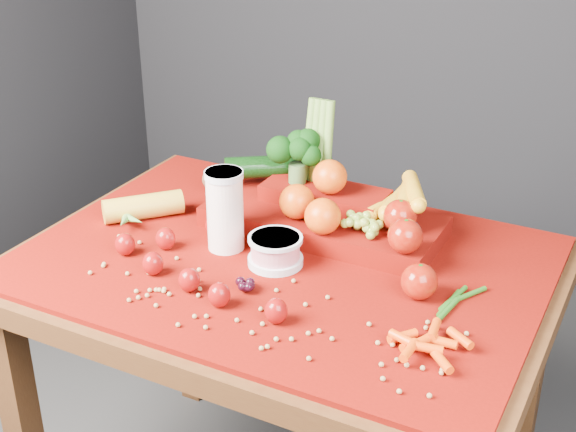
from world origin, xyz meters
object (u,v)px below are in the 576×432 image
at_px(table, 284,301).
at_px(produce_mound, 331,207).
at_px(milk_glass, 225,207).
at_px(yogurt_bowl, 275,250).

relative_size(table, produce_mound, 1.86).
bearing_deg(milk_glass, yogurt_bowl, -6.81).
xyz_separation_m(table, produce_mound, (0.04, 0.16, 0.17)).
bearing_deg(milk_glass, produce_mound, 46.30).
relative_size(milk_glass, produce_mound, 0.30).
relative_size(yogurt_bowl, produce_mound, 0.19).
relative_size(table, yogurt_bowl, 9.65).
bearing_deg(produce_mound, table, -102.60).
bearing_deg(yogurt_bowl, milk_glass, 173.19).
height_order(yogurt_bowl, produce_mound, produce_mound).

